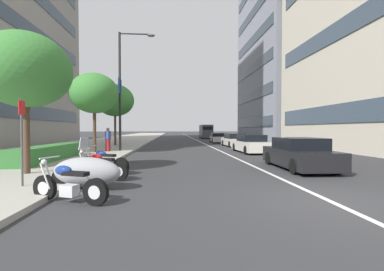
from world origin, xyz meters
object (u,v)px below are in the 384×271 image
at_px(car_approaching_light, 299,154).
at_px(street_tree_mid_sidewalk, 94,93).
at_px(delivery_van_ahead, 206,131).
at_px(car_following_behind, 251,144).
at_px(street_tree_by_lamp_post, 115,100).
at_px(pedestrian_on_plaza, 108,139).
at_px(motorcycle_under_tarp, 69,186).
at_px(motorcycle_far_end_row, 86,172).
at_px(motorcycle_by_sign_pole, 100,167).
at_px(parking_sign_by_curb, 22,134).
at_px(street_tree_near_plaza_corner, 26,70).
at_px(car_lead_in_lane, 218,138).
at_px(motorcycle_nearest_camera, 104,163).
at_px(car_mid_block_traffic, 234,140).
at_px(street_lamp_with_banners, 125,80).

height_order(car_approaching_light, street_tree_mid_sidewalk, street_tree_mid_sidewalk).
bearing_deg(delivery_van_ahead, car_following_behind, 179.13).
height_order(street_tree_by_lamp_post, pedestrian_on_plaza, street_tree_by_lamp_post).
xyz_separation_m(motorcycle_under_tarp, delivery_van_ahead, (43.88, -8.89, 0.97)).
height_order(motorcycle_far_end_row, motorcycle_by_sign_pole, motorcycle_by_sign_pole).
bearing_deg(motorcycle_by_sign_pole, parking_sign_by_curb, 60.31).
distance_m(parking_sign_by_curb, street_tree_near_plaza_corner, 3.37).
distance_m(delivery_van_ahead, pedestrian_on_plaza, 32.51).
bearing_deg(motorcycle_far_end_row, parking_sign_by_curb, 18.16).
bearing_deg(pedestrian_on_plaza, car_lead_in_lane, -112.06).
height_order(motorcycle_by_sign_pole, street_tree_mid_sidewalk, street_tree_mid_sidewalk).
xyz_separation_m(motorcycle_far_end_row, car_approaching_light, (3.53, -8.20, 0.13)).
bearing_deg(street_tree_mid_sidewalk, street_tree_near_plaza_corner, -178.88).
bearing_deg(street_tree_near_plaza_corner, street_tree_by_lamp_post, 1.66).
bearing_deg(pedestrian_on_plaza, motorcycle_under_tarp, 113.94).
bearing_deg(motorcycle_nearest_camera, car_mid_block_traffic, -94.32).
xyz_separation_m(car_lead_in_lane, delivery_van_ahead, (15.99, -0.42, 0.78)).
height_order(motorcycle_under_tarp, motorcycle_far_end_row, motorcycle_under_tarp).
distance_m(motorcycle_far_end_row, pedestrian_on_plaza, 12.15).
height_order(motorcycle_by_sign_pole, car_mid_block_traffic, motorcycle_by_sign_pole).
xyz_separation_m(car_lead_in_lane, pedestrian_on_plaza, (-14.55, 10.73, 0.42)).
xyz_separation_m(car_following_behind, street_lamp_with_banners, (0.74, 9.52, 4.83)).
xyz_separation_m(car_approaching_light, pedestrian_on_plaza, (8.41, 10.42, 0.37)).
height_order(delivery_van_ahead, street_tree_by_lamp_post, street_tree_by_lamp_post).
height_order(motorcycle_far_end_row, parking_sign_by_curb, parking_sign_by_curb).
relative_size(motorcycle_by_sign_pole, car_following_behind, 0.43).
distance_m(car_mid_block_traffic, street_lamp_with_banners, 12.66).
height_order(motorcycle_far_end_row, street_lamp_with_banners, street_lamp_with_banners).
height_order(parking_sign_by_curb, pedestrian_on_plaza, parking_sign_by_curb).
bearing_deg(street_tree_by_lamp_post, motorcycle_nearest_camera, -169.47).
relative_size(car_following_behind, street_tree_near_plaza_corner, 0.92).
bearing_deg(motorcycle_under_tarp, street_tree_by_lamp_post, -59.78).
height_order(motorcycle_under_tarp, car_lead_in_lane, car_lead_in_lane).
height_order(street_tree_mid_sidewalk, pedestrian_on_plaza, street_tree_mid_sidewalk).
bearing_deg(street_tree_near_plaza_corner, delivery_van_ahead, -16.24).
relative_size(delivery_van_ahead, pedestrian_on_plaza, 3.22).
bearing_deg(motorcycle_by_sign_pole, street_tree_mid_sidewalk, -55.13).
relative_size(delivery_van_ahead, street_tree_by_lamp_post, 0.90).
bearing_deg(street_tree_by_lamp_post, motorcycle_far_end_row, -170.39).
relative_size(motorcycle_under_tarp, street_tree_mid_sidewalk, 0.36).
relative_size(car_lead_in_lane, street_tree_mid_sidewalk, 0.77).
height_order(motorcycle_by_sign_pole, pedestrian_on_plaza, pedestrian_on_plaza).
bearing_deg(delivery_van_ahead, street_tree_near_plaza_corner, 163.77).
distance_m(car_approaching_light, street_tree_mid_sidewalk, 14.09).
distance_m(car_following_behind, delivery_van_ahead, 30.75).
relative_size(motorcycle_by_sign_pole, delivery_van_ahead, 0.37).
xyz_separation_m(motorcycle_under_tarp, motorcycle_by_sign_pole, (2.90, 0.06, 0.03)).
xyz_separation_m(motorcycle_far_end_row, parking_sign_by_curb, (-0.07, 1.75, 1.13)).
height_order(motorcycle_far_end_row, car_lead_in_lane, car_lead_in_lane).
height_order(car_following_behind, street_tree_near_plaza_corner, street_tree_near_plaza_corner).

